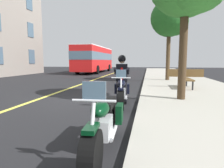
{
  "coord_description": "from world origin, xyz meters",
  "views": [
    {
      "loc": [
        7.27,
        2.3,
        1.53
      ],
      "look_at": [
        0.78,
        1.1,
        0.75
      ],
      "focal_mm": 31.53,
      "sensor_mm": 36.0,
      "label": 1
    }
  ],
  "objects_px": {
    "bus_near": "(95,58)",
    "bench_sidewalk": "(186,77)",
    "rider_main": "(122,75)",
    "street_tree_curbside": "(171,19)",
    "motorcycle_parked": "(103,124)",
    "motorcycle_main": "(122,92)"
  },
  "relations": [
    {
      "from": "motorcycle_parked",
      "to": "motorcycle_main",
      "type": "bearing_deg",
      "value": -177.37
    },
    {
      "from": "rider_main",
      "to": "motorcycle_parked",
      "type": "relative_size",
      "value": 0.78
    },
    {
      "from": "motorcycle_main",
      "to": "bus_near",
      "type": "bearing_deg",
      "value": -161.71
    },
    {
      "from": "rider_main",
      "to": "street_tree_curbside",
      "type": "distance_m",
      "value": 8.65
    },
    {
      "from": "motorcycle_main",
      "to": "street_tree_curbside",
      "type": "distance_m",
      "value": 9.05
    },
    {
      "from": "bench_sidewalk",
      "to": "street_tree_curbside",
      "type": "xyz_separation_m",
      "value": [
        -3.95,
        -0.45,
        3.66
      ]
    },
    {
      "from": "bus_near",
      "to": "rider_main",
      "type": "bearing_deg",
      "value": 18.41
    },
    {
      "from": "rider_main",
      "to": "bench_sidewalk",
      "type": "relative_size",
      "value": 0.97
    },
    {
      "from": "rider_main",
      "to": "street_tree_curbside",
      "type": "relative_size",
      "value": 0.31
    },
    {
      "from": "rider_main",
      "to": "street_tree_curbside",
      "type": "bearing_deg",
      "value": 162.73
    },
    {
      "from": "motorcycle_main",
      "to": "motorcycle_parked",
      "type": "relative_size",
      "value": 1.0
    },
    {
      "from": "bus_near",
      "to": "bench_sidewalk",
      "type": "height_order",
      "value": "bus_near"
    },
    {
      "from": "bench_sidewalk",
      "to": "rider_main",
      "type": "bearing_deg",
      "value": -37.55
    },
    {
      "from": "motorcycle_parked",
      "to": "street_tree_curbside",
      "type": "bearing_deg",
      "value": 169.15
    },
    {
      "from": "motorcycle_parked",
      "to": "street_tree_curbside",
      "type": "distance_m",
      "value": 12.23
    },
    {
      "from": "bus_near",
      "to": "street_tree_curbside",
      "type": "relative_size",
      "value": 1.95
    },
    {
      "from": "bus_near",
      "to": "bench_sidewalk",
      "type": "relative_size",
      "value": 6.13
    },
    {
      "from": "motorcycle_parked",
      "to": "bus_near",
      "type": "xyz_separation_m",
      "value": [
        -21.95,
        -6.24,
        1.42
      ]
    },
    {
      "from": "motorcycle_parked",
      "to": "rider_main",
      "type": "bearing_deg",
      "value": -177.15
    },
    {
      "from": "rider_main",
      "to": "bus_near",
      "type": "height_order",
      "value": "bus_near"
    },
    {
      "from": "motorcycle_parked",
      "to": "bus_near",
      "type": "bearing_deg",
      "value": -164.13
    },
    {
      "from": "motorcycle_parked",
      "to": "bus_near",
      "type": "distance_m",
      "value": 22.87
    }
  ]
}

